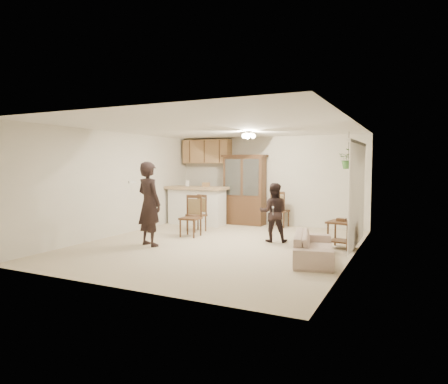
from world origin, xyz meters
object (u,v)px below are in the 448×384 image
at_px(sofa, 314,240).
at_px(adult, 149,203).
at_px(china_hutch, 245,190).
at_px(side_table, 341,234).
at_px(chair_hutch_right, 280,217).
at_px(chair_hutch_left, 196,221).
at_px(chair_bar, 191,225).
at_px(child, 274,212).

relative_size(sofa, adult, 1.04).
distance_m(adult, china_hutch, 3.71).
bearing_deg(china_hutch, side_table, -35.54).
height_order(sofa, chair_hutch_right, chair_hutch_right).
bearing_deg(chair_hutch_left, sofa, -2.13).
bearing_deg(chair_bar, side_table, 0.72).
distance_m(china_hutch, chair_hutch_right, 1.27).
height_order(sofa, chair_hutch_left, chair_hutch_left).
bearing_deg(chair_hutch_right, child, 107.74).
xyz_separation_m(side_table, chair_hutch_right, (-2.00, 2.17, -0.01)).
bearing_deg(china_hutch, chair_bar, -100.15).
bearing_deg(chair_bar, china_hutch, 77.82).
bearing_deg(child, chair_hutch_left, -28.48).
height_order(adult, chair_hutch_right, adult).
bearing_deg(chair_hutch_left, side_table, 17.30).
bearing_deg(chair_hutch_right, china_hutch, 3.98).
bearing_deg(chair_hutch_right, side_table, 136.51).
relative_size(child, chair_bar, 1.38).
height_order(chair_hutch_left, chair_hutch_right, chair_hutch_right).
bearing_deg(sofa, side_table, -24.93).
distance_m(chair_bar, chair_hutch_right, 2.77).
xyz_separation_m(sofa, child, (-1.21, 1.33, 0.31)).
bearing_deg(chair_hutch_right, sofa, 120.54).
xyz_separation_m(adult, chair_hutch_right, (1.70, 3.66, -0.62)).
distance_m(sofa, chair_hutch_left, 3.89).
relative_size(adult, child, 1.33).
relative_size(china_hutch, side_table, 3.21).
relative_size(sofa, chair_bar, 1.91).
xyz_separation_m(child, chair_bar, (-1.99, -0.24, -0.40)).
bearing_deg(sofa, child, 29.40).
distance_m(child, chair_hutch_left, 2.32).
distance_m(china_hutch, chair_bar, 2.48).
xyz_separation_m(sofa, china_hutch, (-2.79, 3.43, 0.62)).
bearing_deg(child, chair_bar, -9.67).
relative_size(sofa, chair_hutch_right, 1.90).
bearing_deg(side_table, sofa, -102.00).
bearing_deg(chair_hutch_right, chair_bar, 61.83).
bearing_deg(side_table, chair_bar, -177.00).
distance_m(sofa, side_table, 1.30).
xyz_separation_m(sofa, chair_hutch_right, (-1.73, 3.44, -0.09)).
bearing_deg(sofa, chair_hutch_right, 13.81).
height_order(child, china_hutch, china_hutch).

